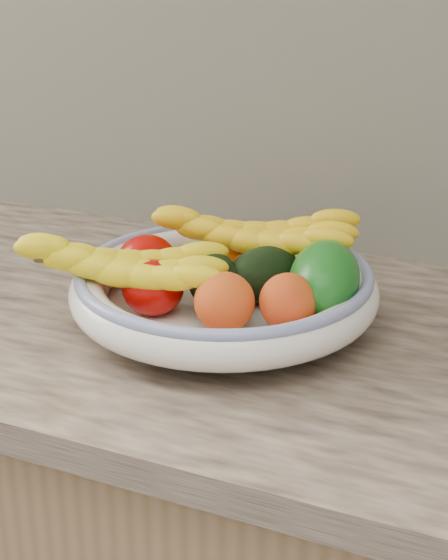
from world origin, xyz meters
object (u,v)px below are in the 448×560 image
fruit_bowl (224,288)px  green_mango (324,280)px  banana_bunch_back (252,240)px  banana_bunch_front (121,271)px

fruit_bowl → green_mango: size_ratio=2.95×
banana_bunch_back → banana_bunch_front: (-0.11, -0.15, -0.01)m
green_mango → banana_bunch_back: green_mango is taller
fruit_bowl → banana_bunch_front: size_ratio=1.41×
fruit_bowl → banana_bunch_front: bearing=-145.3°
banana_bunch_back → banana_bunch_front: size_ratio=1.05×
fruit_bowl → green_mango: bearing=6.6°
green_mango → banana_bunch_back: bearing=136.1°
fruit_bowl → banana_bunch_back: size_ratio=1.34×
fruit_bowl → green_mango: green_mango is taller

